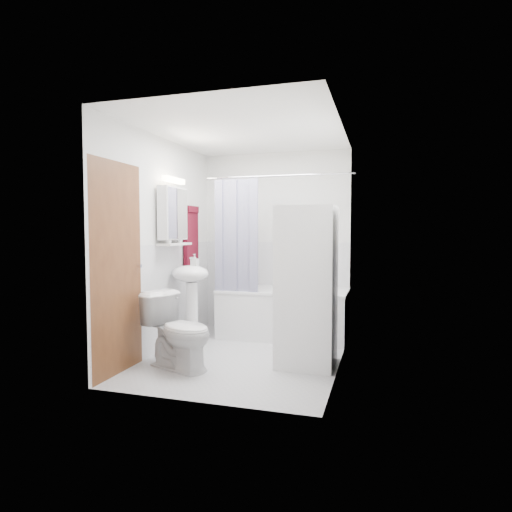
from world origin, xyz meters
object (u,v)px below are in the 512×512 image
(sink, at_px, (191,286))
(washer_dryer, at_px, (307,286))
(bathtub, at_px, (283,311))
(toilet, at_px, (179,332))

(sink, height_order, washer_dryer, washer_dryer)
(bathtub, height_order, toilet, toilet)
(sink, bearing_deg, toilet, -72.63)
(bathtub, relative_size, washer_dryer, 1.01)
(bathtub, relative_size, toilet, 2.16)
(sink, xyz_separation_m, washer_dryer, (1.43, -0.34, 0.10))
(bathtub, bearing_deg, toilet, -115.34)
(toilet, bearing_deg, sink, 37.94)
(bathtub, relative_size, sink, 1.54)
(bathtub, xyz_separation_m, washer_dryer, (0.47, -1.03, 0.46))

